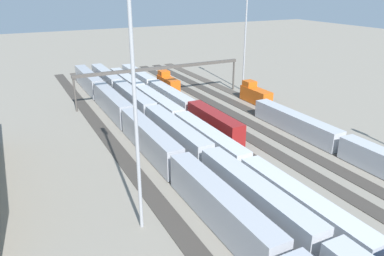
# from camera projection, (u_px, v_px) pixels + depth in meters

# --- Properties ---
(ground_plane) EXTENTS (400.00, 400.00, 0.00)m
(ground_plane) POSITION_uv_depth(u_px,v_px,m) (215.00, 134.00, 75.53)
(ground_plane) COLOR gray
(track_bed_0) EXTENTS (140.00, 2.80, 0.12)m
(track_bed_0) POSITION_uv_depth(u_px,v_px,m) (292.00, 119.00, 83.97)
(track_bed_0) COLOR #4C443D
(track_bed_0) RESTS_ON ground_plane
(track_bed_1) EXTENTS (140.00, 2.80, 0.12)m
(track_bed_1) POSITION_uv_depth(u_px,v_px,m) (274.00, 122.00, 81.85)
(track_bed_1) COLOR #3D3833
(track_bed_1) RESTS_ON ground_plane
(track_bed_2) EXTENTS (140.00, 2.80, 0.12)m
(track_bed_2) POSITION_uv_depth(u_px,v_px,m) (256.00, 126.00, 79.74)
(track_bed_2) COLOR #3D3833
(track_bed_2) RESTS_ON ground_plane
(track_bed_3) EXTENTS (140.00, 2.80, 0.12)m
(track_bed_3) POSITION_uv_depth(u_px,v_px,m) (236.00, 130.00, 77.62)
(track_bed_3) COLOR #3D3833
(track_bed_3) RESTS_ON ground_plane
(track_bed_4) EXTENTS (140.00, 2.80, 0.12)m
(track_bed_4) POSITION_uv_depth(u_px,v_px,m) (215.00, 134.00, 75.50)
(track_bed_4) COLOR #3D3833
(track_bed_4) RESTS_ON ground_plane
(track_bed_5) EXTENTS (140.00, 2.80, 0.12)m
(track_bed_5) POSITION_uv_depth(u_px,v_px,m) (193.00, 138.00, 73.39)
(track_bed_5) COLOR #4C443D
(track_bed_5) RESTS_ON ground_plane
(track_bed_6) EXTENTS (140.00, 2.80, 0.12)m
(track_bed_6) POSITION_uv_depth(u_px,v_px,m) (170.00, 143.00, 71.27)
(track_bed_6) COLOR #4C443D
(track_bed_6) RESTS_ON ground_plane
(track_bed_7) EXTENTS (140.00, 2.80, 0.12)m
(track_bed_7) POSITION_uv_depth(u_px,v_px,m) (146.00, 148.00, 69.16)
(track_bed_7) COLOR #4C443D
(track_bed_7) RESTS_ON ground_plane
(track_bed_8) EXTENTS (140.00, 2.80, 0.12)m
(track_bed_8) POSITION_uv_depth(u_px,v_px,m) (119.00, 153.00, 67.04)
(track_bed_8) COLOR #3D3833
(track_bed_8) RESTS_ON ground_plane
(train_on_track_4) EXTENTS (66.40, 3.00, 4.40)m
(train_on_track_4) POSITION_uv_depth(u_px,v_px,m) (168.00, 95.00, 94.61)
(train_on_track_4) COLOR maroon
(train_on_track_4) RESTS_ON ground_plane
(train_on_track_5) EXTENTS (114.80, 3.00, 4.40)m
(train_on_track_5) POSITION_uv_depth(u_px,v_px,m) (205.00, 137.00, 68.87)
(train_on_track_5) COLOR #285193
(train_on_track_5) RESTS_ON ground_plane
(train_on_track_7) EXTENTS (119.80, 3.00, 5.00)m
(train_on_track_7) POSITION_uv_depth(u_px,v_px,m) (149.00, 139.00, 66.31)
(train_on_track_7) COLOR #A8AAB2
(train_on_track_7) RESTS_ON ground_plane
(train_on_track_3) EXTENTS (10.00, 3.00, 5.00)m
(train_on_track_3) POSITION_uv_depth(u_px,v_px,m) (168.00, 83.00, 106.34)
(train_on_track_3) COLOR #D85914
(train_on_track_3) RESTS_ON ground_plane
(train_on_track_0) EXTENTS (10.00, 3.00, 5.00)m
(train_on_track_0) POSITION_uv_depth(u_px,v_px,m) (255.00, 94.00, 95.02)
(train_on_track_0) COLOR #D85914
(train_on_track_0) RESTS_ON ground_plane
(train_on_track_6) EXTENTS (119.80, 3.00, 5.00)m
(train_on_track_6) POSITION_uv_depth(u_px,v_px,m) (176.00, 135.00, 68.10)
(train_on_track_6) COLOR #B7BABF
(train_on_track_6) RESTS_ON ground_plane
(light_mast_0) EXTENTS (2.80, 0.70, 29.56)m
(light_mast_0) POSITION_uv_depth(u_px,v_px,m) (246.00, 23.00, 100.27)
(light_mast_0) COLOR #9EA0A5
(light_mast_0) RESTS_ON ground_plane
(light_mast_1) EXTENTS (2.80, 0.70, 31.39)m
(light_mast_1) POSITION_uv_depth(u_px,v_px,m) (133.00, 72.00, 39.76)
(light_mast_1) COLOR #9EA0A5
(light_mast_1) RESTS_ON ground_plane
(signal_gantry) EXTENTS (0.70, 45.00, 8.80)m
(signal_gantry) POSITION_uv_depth(u_px,v_px,m) (162.00, 70.00, 95.78)
(signal_gantry) COLOR #4C4742
(signal_gantry) RESTS_ON ground_plane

